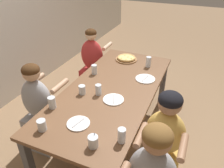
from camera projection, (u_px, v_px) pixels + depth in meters
The scene contains 17 objects.
ground_plane at pixel (112, 136), 2.88m from camera, with size 18.00×18.00×0.00m, color #896B4C.
dining_table at pixel (112, 93), 2.53m from camera, with size 2.11×0.96×0.75m.
pizza_board_main at pixel (126, 58), 3.13m from camera, with size 0.31×0.31×0.05m.
empty_plate_a at pixel (113, 99), 2.28m from camera, with size 0.22×0.22×0.02m.
empty_plate_b at pixel (78, 123), 1.96m from camera, with size 0.21×0.21×0.02m.
empty_plate_c at pixel (145, 79), 2.66m from camera, with size 0.24×0.24×0.02m.
cocktail_glass_blue at pixel (93, 142), 1.72m from camera, with size 0.08×0.08×0.13m.
drinking_glass_a at pixel (42, 126), 1.88m from camera, with size 0.08×0.08×0.10m.
drinking_glass_b at pixel (148, 62), 2.93m from camera, with size 0.07×0.07×0.14m.
drinking_glass_c at pixel (98, 90), 2.35m from camera, with size 0.07×0.07×0.12m.
drinking_glass_d at pixel (122, 136), 1.76m from camera, with size 0.07×0.07×0.13m.
drinking_glass_e at pixel (94, 69), 2.75m from camera, with size 0.07×0.07×0.12m.
drinking_glass_f at pixel (52, 103), 2.15m from camera, with size 0.07×0.07×0.12m.
drinking_glass_g at pixel (82, 90), 2.36m from camera, with size 0.07×0.07×0.10m.
diner_far_right at pixel (93, 66), 3.51m from camera, with size 0.51×0.40×1.12m.
diner_near_midleft at pixel (163, 146), 2.05m from camera, with size 0.51×0.40×1.11m.
diner_far_midleft at pixel (40, 112), 2.49m from camera, with size 0.51×0.40×1.12m.
Camera 1 is at (-1.94, -0.83, 2.07)m, focal length 35.00 mm.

